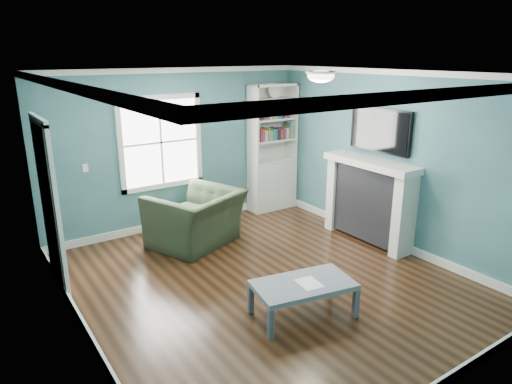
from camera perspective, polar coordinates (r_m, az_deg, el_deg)
floor at (r=6.01m, az=1.24°, el=-11.00°), size 5.00×5.00×0.00m
room_walls at (r=5.45m, az=1.34°, el=3.85°), size 5.00×5.00×5.00m
trim at (r=5.53m, az=1.32°, el=0.37°), size 4.50×5.00×2.60m
window at (r=7.47m, az=-11.80°, el=6.09°), size 1.40×0.06×1.50m
bookshelf at (r=8.42m, az=2.02°, el=3.99°), size 0.90×0.35×2.31m
fireplace at (r=7.20m, az=13.94°, el=-1.17°), size 0.44×1.58×1.30m
tv at (r=7.04m, az=15.23°, el=7.47°), size 0.06×1.10×0.65m
door at (r=6.04m, az=-24.46°, el=-1.40°), size 0.12×0.98×2.17m
ceiling_fixture at (r=5.95m, az=8.12°, el=14.23°), size 0.38×0.38×0.15m
light_switch at (r=7.16m, az=-20.55°, el=2.84°), size 0.08×0.01×0.12m
recliner at (r=6.94m, az=-7.58°, el=-2.22°), size 1.48×1.24×1.10m
coffee_table at (r=5.16m, az=5.93°, el=-11.71°), size 1.19×0.80×0.40m
paper_sheet at (r=5.13m, az=6.66°, el=-11.27°), size 0.27×0.32×0.00m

